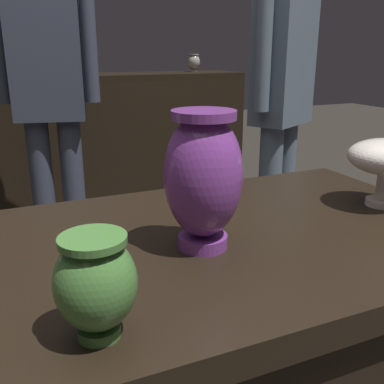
# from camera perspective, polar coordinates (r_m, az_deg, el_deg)

# --- Properties ---
(back_display_shelf) EXTENTS (2.60, 0.40, 0.99)m
(back_display_shelf) POSITION_cam_1_polar(r_m,az_deg,el_deg) (3.00, -17.78, 4.42)
(back_display_shelf) COLOR black
(back_display_shelf) RESTS_ON ground_plane
(vase_centerpiece) EXTENTS (0.14, 0.14, 0.25)m
(vase_centerpiece) POSITION_cam_1_polar(r_m,az_deg,el_deg) (0.77, 1.44, 2.04)
(vase_centerpiece) COLOR #7A388E
(vase_centerpiece) RESTS_ON display_plinth
(vase_right_accent) EXTENTS (0.10, 0.10, 0.13)m
(vase_right_accent) POSITION_cam_1_polar(r_m,az_deg,el_deg) (0.56, -12.16, -11.19)
(vase_right_accent) COLOR #477A38
(vase_right_accent) RESTS_ON display_plinth
(shelf_vase_center) EXTENTS (0.07, 0.07, 0.22)m
(shelf_vase_center) POSITION_cam_1_polar(r_m,az_deg,el_deg) (2.99, -19.05, 15.95)
(shelf_vase_center) COLOR #2D429E
(shelf_vase_center) RESTS_ON back_display_shelf
(shelf_vase_far_right) EXTENTS (0.09, 0.09, 0.12)m
(shelf_vase_far_right) POSITION_cam_1_polar(r_m,az_deg,el_deg) (3.26, 0.22, 16.21)
(shelf_vase_far_right) COLOR gray
(shelf_vase_far_right) RESTS_ON back_display_shelf
(visitor_center_back) EXTENTS (0.46, 0.25, 1.65)m
(visitor_center_back) POSITION_cam_1_polar(r_m,az_deg,el_deg) (2.27, -17.76, 12.74)
(visitor_center_back) COLOR #333847
(visitor_center_back) RESTS_ON ground_plane
(visitor_near_right) EXTENTS (0.42, 0.31, 1.62)m
(visitor_near_right) POSITION_cam_1_polar(r_m,az_deg,el_deg) (2.19, 11.38, 12.52)
(visitor_near_right) COLOR slate
(visitor_near_right) RESTS_ON ground_plane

